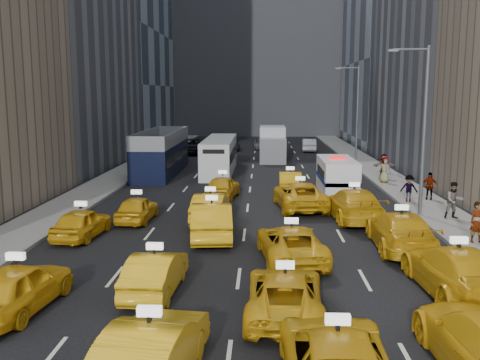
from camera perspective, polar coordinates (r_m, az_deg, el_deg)
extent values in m
plane|color=black|center=(17.67, -0.43, -12.61)|extent=(160.00, 160.00, 0.00)
cube|color=gray|center=(43.39, -12.78, 0.38)|extent=(3.00, 90.00, 0.15)
cube|color=gray|center=(43.00, 15.36, 0.20)|extent=(3.00, 90.00, 0.15)
cube|color=slate|center=(43.03, -10.91, 0.39)|extent=(0.15, 90.00, 0.18)
cube|color=slate|center=(42.69, 13.46, 0.23)|extent=(0.15, 90.00, 0.18)
cube|color=slate|center=(89.40, 1.90, 17.85)|extent=(30.00, 12.00, 40.00)
cylinder|color=#595B60|center=(29.70, 19.04, 4.72)|extent=(0.20, 0.20, 9.00)
cylinder|color=#595B60|center=(29.47, 17.77, 13.13)|extent=(1.80, 0.12, 0.12)
cube|color=slate|center=(29.24, 16.02, 13.15)|extent=(0.50, 0.22, 0.12)
cylinder|color=#595B60|center=(49.17, 12.38, 6.60)|extent=(0.20, 0.20, 9.00)
cylinder|color=#595B60|center=(49.03, 11.50, 11.65)|extent=(1.80, 0.12, 0.12)
cube|color=slate|center=(48.89, 10.44, 11.63)|extent=(0.50, 0.22, 0.12)
imported|color=gold|center=(12.76, -9.51, -17.83)|extent=(2.24, 4.99, 1.59)
imported|color=gold|center=(12.69, 10.25, -18.34)|extent=(2.45, 5.26, 1.46)
imported|color=gold|center=(17.84, -22.62, -10.52)|extent=(2.27, 4.62, 1.52)
imported|color=gold|center=(18.24, -9.01, -9.71)|extent=(1.64, 4.23, 1.37)
imported|color=gold|center=(16.33, 4.80, -11.98)|extent=(2.42, 4.92, 1.34)
imported|color=gold|center=(19.16, 22.13, -8.95)|extent=(2.61, 5.76, 1.64)
imported|color=gold|center=(25.64, -16.53, -4.42)|extent=(1.97, 4.17, 1.38)
imported|color=gold|center=(24.50, -3.02, -4.32)|extent=(2.23, 5.22, 1.67)
imported|color=gold|center=(21.40, 5.47, -6.74)|extent=(2.90, 5.28, 1.40)
imported|color=gold|center=(23.76, 16.75, -5.22)|extent=(2.43, 5.62, 1.61)
imported|color=gold|center=(28.22, -10.92, -3.02)|extent=(1.72, 3.97, 1.33)
imported|color=gold|center=(27.75, -3.16, -2.91)|extent=(1.75, 4.58, 1.49)
imported|color=gold|center=(30.91, 6.41, -1.64)|extent=(3.15, 5.82, 1.55)
imported|color=gold|center=(28.60, 12.04, -2.55)|extent=(2.66, 5.87, 1.67)
imported|color=gold|center=(33.83, -1.85, -0.73)|extent=(2.24, 4.45, 1.45)
imported|color=gold|center=(36.26, 5.36, -0.16)|extent=(1.53, 4.19, 1.37)
cube|color=white|center=(36.14, 10.30, 0.43)|extent=(2.85, 5.93, 2.28)
cylinder|color=black|center=(34.22, 9.16, -1.19)|extent=(0.28, 0.91, 0.91)
cylinder|color=black|center=(34.50, 12.26, -1.20)|extent=(0.28, 0.91, 0.91)
cylinder|color=black|center=(38.05, 8.47, -0.13)|extent=(0.28, 0.91, 0.91)
cylinder|color=black|center=(38.30, 11.27, -0.14)|extent=(0.28, 0.91, 0.91)
cube|color=navy|center=(36.17, 10.30, 0.19)|extent=(2.89, 5.94, 0.26)
cube|color=red|center=(35.98, 10.36, 2.36)|extent=(1.07, 0.49, 0.17)
cube|color=black|center=(44.56, -8.36, 2.92)|extent=(3.68, 12.22, 3.50)
cylinder|color=black|center=(40.01, -11.39, 0.38)|extent=(0.28, 1.10, 1.10)
cylinder|color=black|center=(39.51, -7.95, 0.37)|extent=(0.28, 1.10, 1.10)
cylinder|color=black|center=(49.93, -8.62, 2.19)|extent=(0.28, 1.10, 1.10)
cylinder|color=black|center=(49.52, -5.85, 2.19)|extent=(0.28, 1.10, 1.10)
cube|color=silver|center=(44.82, -2.20, 2.63)|extent=(2.85, 11.18, 2.86)
cylinder|color=black|center=(40.46, -4.12, 0.64)|extent=(0.28, 1.10, 1.10)
cylinder|color=black|center=(40.28, -1.28, 0.62)|extent=(0.28, 1.10, 1.10)
cylinder|color=black|center=(49.61, -2.92, 2.24)|extent=(0.28, 1.10, 1.10)
cylinder|color=black|center=(49.46, -0.60, 2.23)|extent=(0.28, 1.10, 1.10)
cube|color=silver|center=(53.19, 3.47, 3.90)|extent=(3.23, 7.46, 3.31)
cylinder|color=black|center=(50.59, 2.28, 2.38)|extent=(0.28, 1.10, 1.10)
cylinder|color=black|center=(50.64, 4.75, 2.36)|extent=(0.28, 1.10, 1.10)
cylinder|color=black|center=(55.99, 2.29, 3.04)|extent=(0.28, 1.10, 1.10)
cylinder|color=black|center=(56.03, 4.53, 3.02)|extent=(0.28, 1.10, 1.10)
imported|color=#ACB0B4|center=(43.58, 9.33, 1.39)|extent=(1.65, 4.42, 1.44)
imported|color=black|center=(59.04, -4.98, 3.61)|extent=(3.21, 6.22, 1.68)
imported|color=gray|center=(64.11, 2.55, 3.99)|extent=(2.48, 5.24, 1.48)
imported|color=black|center=(62.64, -0.83, 3.86)|extent=(2.07, 4.34, 1.43)
imported|color=#9A9BA1|center=(61.81, 7.37, 3.72)|extent=(1.78, 4.49, 1.45)
imported|color=gray|center=(25.39, 24.00, -4.14)|extent=(0.67, 0.45, 1.80)
imported|color=gray|center=(29.76, 21.87, -2.03)|extent=(0.96, 0.57, 1.92)
imported|color=gray|center=(33.50, 17.58, -0.86)|extent=(1.12, 0.68, 1.61)
imported|color=gray|center=(34.62, 19.55, -0.59)|extent=(1.08, 0.79, 1.68)
imported|color=gray|center=(40.23, 15.19, 1.08)|extent=(1.01, 0.69, 1.89)
imported|color=gray|center=(42.01, 15.09, 1.41)|extent=(1.78, 0.61, 1.89)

